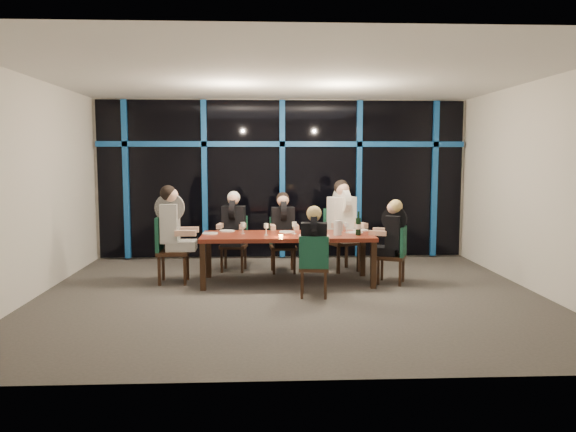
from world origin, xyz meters
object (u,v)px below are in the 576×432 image
Objects in this scene: diner_near_mid at (314,237)px; water_pitcher at (338,228)px; chair_end_left at (167,246)px; wine_bottle at (358,226)px; chair_end_right at (396,252)px; diner_end_right at (392,229)px; diner_end_left at (173,220)px; diner_far_mid at (283,220)px; diner_far_left at (233,219)px; chair_far_left at (234,240)px; diner_far_right at (343,212)px; chair_near_mid at (314,263)px; dining_table at (287,239)px; chair_far_right at (340,236)px; chair_far_mid at (283,241)px.

diner_near_mid is 3.75× the size of water_pitcher.
wine_bottle is at bearing -95.49° from chair_end_left.
chair_end_right is 1.04× the size of diner_near_mid.
diner_end_left is at bearing -71.04° from diner_end_right.
chair_end_left is at bearing 177.65° from water_pitcher.
diner_end_right is (1.61, -0.90, -0.04)m from diner_far_mid.
diner_far_left is 2.16m from diner_near_mid.
chair_far_left is 4.11× the size of water_pitcher.
diner_end_right is (-0.07, 0.03, 0.35)m from chair_end_right.
chair_end_left is at bearing 173.69° from diner_far_right.
chair_near_mid is at bearing -133.42° from wine_bottle.
dining_table is 1.59m from diner_end_right.
chair_end_right is at bearing -145.56° from diner_near_mid.
diner_far_left is 0.90× the size of diner_end_left.
chair_far_left is at bearing 146.57° from water_pitcher.
wine_bottle is (0.12, -1.12, 0.30)m from chair_far_right.
chair_end_left is at bearing -128.61° from chair_far_left.
diner_end_right is at bearing -94.12° from chair_end_left.
diner_near_mid reaches higher than chair_far_left.
chair_end_left reaches higher than chair_near_mid.
diner_end_left is 2.27m from diner_near_mid.
chair_end_right is 0.36m from diner_end_right.
diner_far_left is at bearing 155.76° from diner_far_right.
diner_far_left reaches higher than chair_near_mid.
wine_bottle is at bearing -95.66° from diner_end_left.
diner_far_mid is (-0.35, 1.73, 0.39)m from chair_near_mid.
chair_end_right is 3.91× the size of water_pitcher.
chair_far_left reaches higher than chair_end_right.
chair_far_mid is at bearing -3.48° from chair_far_left.
chair_near_mid is 1.15m from wine_bottle.
diner_far_left is (-0.82, 0.08, 0.37)m from chair_far_mid.
diner_far_right is 1.03× the size of diner_end_left.
diner_end_left is 2.81m from wine_bottle.
diner_near_mid is (1.19, -1.81, -0.06)m from diner_far_left.
diner_far_mid is 1.85m from diner_end_right.
diner_end_right is at bearing -16.17° from diner_far_left.
chair_far_mid is 2.54× the size of wine_bottle.
chair_far_mid reaches higher than chair_end_right.
water_pitcher reaches higher than dining_table.
dining_table is 1.34m from chair_far_left.
diner_far_mid is (0.83, -0.15, -0.01)m from diner_far_left.
wine_bottle is (-0.52, -0.04, 0.05)m from diner_end_right.
diner_end_right is (2.44, -1.05, -0.04)m from diner_far_left.
dining_table is 2.85× the size of chair_far_mid.
diner_end_left is 2.50m from water_pitcher.
chair_far_left is at bearing 160.50° from diner_far_mid.
chair_end_right is at bearing -32.71° from diner_far_mid.
diner_far_mid is at bearing 92.59° from dining_table.
chair_far_mid is 0.89× the size of chair_end_left.
diner_far_right reaches higher than chair_far_right.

